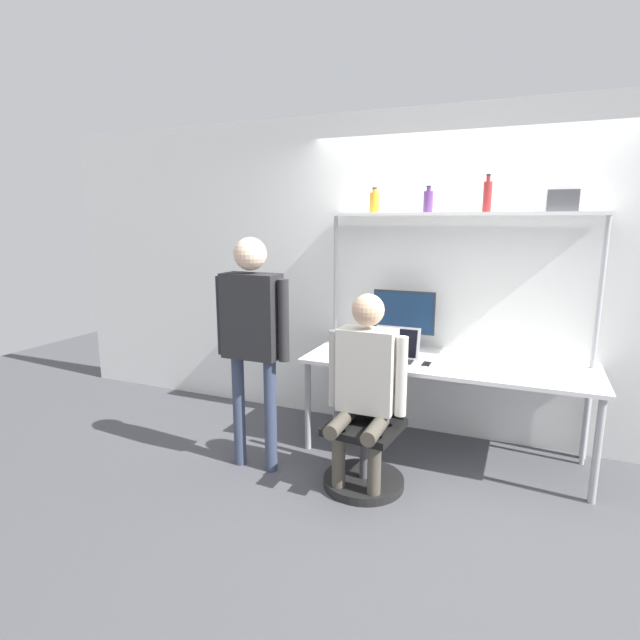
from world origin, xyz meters
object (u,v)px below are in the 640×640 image
laptop (396,351)px  person_seated (365,377)px  storage_box (563,201)px  person_standing (252,324)px  monitor (403,317)px  bottle_amber (374,202)px  bottle_purple (428,201)px  cell_phone (426,364)px  bottle_red (487,196)px  office_chair (367,446)px

laptop → person_seated: (-0.05, -0.61, -0.04)m
person_seated → storage_box: storage_box is taller
person_standing → storage_box: 2.36m
monitor → bottle_amber: bottle_amber is taller
laptop → bottle_purple: size_ratio=1.74×
monitor → cell_phone: monitor is taller
cell_phone → bottle_red: (0.32, 0.40, 1.23)m
laptop → storage_box: bearing=17.3°
person_seated → bottle_red: bottle_red is taller
bottle_purple → cell_phone: bearing=-74.0°
laptop → bottle_amber: (-0.30, 0.34, 1.13)m
person_standing → bottle_amber: 1.44m
monitor → bottle_purple: bottle_purple is taller
bottle_red → office_chair: bearing=-124.6°
office_chair → bottle_purple: bottle_purple is taller
cell_phone → office_chair: bearing=-120.7°
laptop → office_chair: laptop is taller
laptop → cell_phone: (0.25, -0.06, -0.06)m
monitor → bottle_red: 1.13m
bottle_purple → bottle_amber: 0.43m
cell_phone → person_standing: bearing=-152.1°
monitor → cell_phone: size_ratio=3.41×
monitor → person_standing: bearing=-130.7°
office_chair → person_standing: 1.17m
cell_phone → office_chair: (-0.30, -0.50, -0.49)m
bottle_purple → storage_box: bearing=0.0°
office_chair → laptop: bearing=85.3°
monitor → bottle_red: bearing=0.3°
office_chair → storage_box: size_ratio=4.49×
office_chair → person_seated: person_seated is taller
monitor → bottle_amber: 0.96m
bottle_purple → bottle_red: (0.44, 0.00, 0.03)m
monitor → bottle_purple: (0.16, 0.00, 0.93)m
laptop → bottle_amber: size_ratio=1.76×
bottle_purple → storage_box: bottle_purple is taller
cell_phone → bottle_purple: (-0.11, 0.40, 1.20)m
office_chair → storage_box: (1.13, 0.90, 1.67)m
laptop → person_standing: bearing=-143.2°
monitor → cell_phone: (0.28, -0.39, -0.27)m
person_standing → storage_box: storage_box is taller
bottle_purple → bottle_amber: (-0.43, -0.00, -0.00)m
laptop → cell_phone: laptop is taller
bottle_amber → storage_box: bottle_amber is taller
office_chair → storage_box: bearing=38.5°
cell_phone → office_chair: office_chair is taller
bottle_purple → bottle_amber: bottle_purple is taller
office_chair → bottle_amber: 1.92m
office_chair → cell_phone: bearing=59.3°
bottle_amber → bottle_red: bearing=0.0°
laptop → person_seated: size_ratio=0.26×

